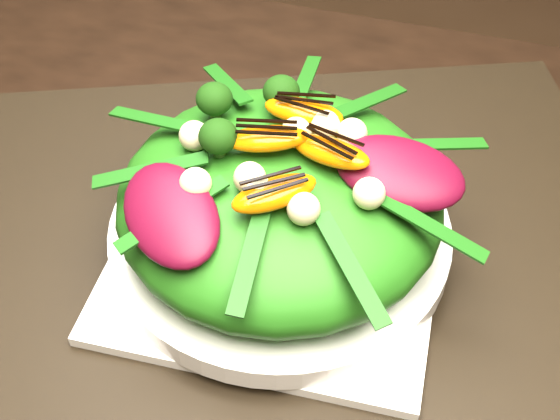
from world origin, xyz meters
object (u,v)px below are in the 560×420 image
(salad_bowl, at_px, (280,232))
(placemat, at_px, (280,250))
(lettuce_mound, at_px, (280,198))
(orange_segment, at_px, (296,126))
(plate_base, at_px, (280,244))

(salad_bowl, bearing_deg, placemat, -90.00)
(lettuce_mound, relative_size, orange_segment, 4.11)
(lettuce_mound, bearing_deg, placemat, 0.00)
(orange_segment, bearing_deg, placemat, -97.84)
(placemat, relative_size, salad_bowl, 2.23)
(placemat, relative_size, plate_base, 2.36)
(plate_base, relative_size, orange_segment, 4.19)
(salad_bowl, relative_size, orange_segment, 4.45)
(placemat, relative_size, orange_segment, 9.92)
(lettuce_mound, bearing_deg, salad_bowl, 90.00)
(placemat, height_order, salad_bowl, salad_bowl)
(placemat, height_order, plate_base, plate_base)
(placemat, bearing_deg, salad_bowl, 90.00)
(salad_bowl, xyz_separation_m, orange_segment, (0.00, 0.03, 0.08))
(placemat, bearing_deg, plate_base, 0.00)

